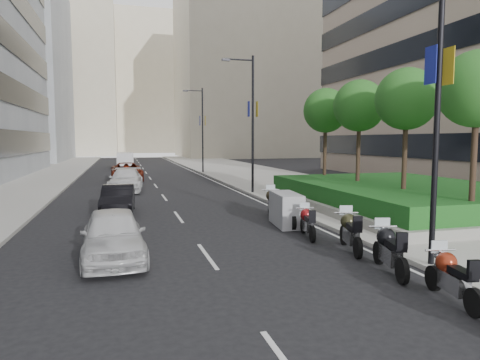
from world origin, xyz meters
name	(u,v)px	position (x,y,z in m)	size (l,w,h in m)	color
ground	(304,296)	(0.00, 0.00, 0.00)	(160.00, 160.00, 0.00)	black
sidewalk_right	(263,177)	(9.00, 30.00, 0.07)	(10.00, 100.00, 0.15)	#9E9B93
sidewalk_left	(23,182)	(-12.00, 30.00, 0.07)	(8.00, 100.00, 0.15)	#9E9B93
lane_edge	(208,179)	(3.70, 30.00, 0.01)	(0.12, 100.00, 0.01)	silver
lane_centre	(151,180)	(-1.50, 30.00, 0.01)	(0.12, 100.00, 0.01)	silver
building_cream_right	(247,72)	(22.00, 80.00, 18.00)	(28.00, 24.00, 36.00)	#B7AD93
building_cream_left	(58,82)	(-18.00, 100.00, 17.00)	(26.00, 24.00, 34.00)	#B7AD93
building_cream_centre	(142,86)	(2.00, 120.00, 19.00)	(30.00, 24.00, 38.00)	#B7AD93
planter	(403,203)	(10.00, 10.00, 0.35)	(10.00, 14.00, 0.40)	gray
hedge	(404,191)	(10.00, 10.00, 0.95)	(9.40, 13.40, 0.80)	#164F1B
tree_0	(477,90)	(8.50, 4.00, 5.42)	(2.80, 2.80, 6.30)	#332319
tree_1	(407,100)	(8.50, 8.00, 5.42)	(2.80, 2.80, 6.30)	#332319
tree_2	(359,106)	(8.50, 12.00, 5.42)	(2.80, 2.80, 6.30)	#332319
tree_3	(326,111)	(8.50, 16.00, 5.42)	(2.80, 2.80, 6.30)	#332319
lamp_post_0	(434,86)	(4.14, 1.00, 5.07)	(2.34, 0.45, 9.00)	black
lamp_post_1	(251,117)	(4.14, 18.00, 5.07)	(2.34, 0.45, 9.00)	black
lamp_post_2	(201,126)	(4.14, 36.00, 5.07)	(2.34, 0.45, 9.00)	black
motorcycle_1	(452,277)	(3.02, -1.20, 0.58)	(0.72, 2.16, 1.08)	black
motorcycle_2	(389,250)	(2.95, 1.01, 0.64)	(0.91, 2.36, 1.20)	black
motorcycle_3	(350,232)	(3.11, 3.35, 0.64)	(0.92, 2.35, 1.19)	black
motorcycle_4	(307,222)	(2.58, 5.52, 0.56)	(0.71, 2.08, 1.04)	black
motorcycle_5	(286,210)	(2.58, 7.66, 0.70)	(1.16, 2.43, 1.39)	black
motorcycle_6	(272,202)	(2.82, 10.04, 0.65)	(0.85, 2.43, 1.22)	black
car_a	(113,235)	(-4.30, 4.35, 0.77)	(1.82, 4.52, 1.54)	silver
car_b	(118,199)	(-4.23, 12.69, 0.70)	(1.48, 4.24, 1.40)	black
car_c	(126,180)	(-3.77, 22.01, 0.78)	(2.20, 5.40, 1.57)	silver
car_d	(127,172)	(-3.63, 30.07, 0.80)	(2.64, 5.73, 1.59)	#62190B
delivery_van	(125,162)	(-3.64, 43.69, 0.96)	(1.89, 4.90, 2.05)	silver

